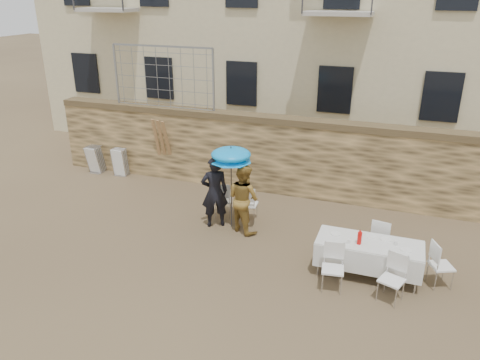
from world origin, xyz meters
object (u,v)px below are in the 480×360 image
(banquet_table, at_px, (370,244))
(table_chair_front_left, at_px, (333,268))
(soda_bottle, at_px, (359,238))
(chair_stack_left, at_px, (98,157))
(woman_dress, at_px, (243,198))
(chair_stack_right, at_px, (122,161))
(man_suit, at_px, (215,192))
(couple_chair_left, at_px, (223,199))
(table_chair_back, at_px, (381,238))
(couple_chair_right, at_px, (249,203))
(umbrella, at_px, (231,157))
(table_chair_side, at_px, (442,265))
(table_chair_front_right, at_px, (392,279))

(banquet_table, relative_size, table_chair_front_left, 2.19)
(table_chair_front_left, bearing_deg, banquet_table, 43.64)
(soda_bottle, height_order, chair_stack_left, soda_bottle)
(woman_dress, xyz_separation_m, chair_stack_right, (-4.87, 2.25, -0.40))
(man_suit, height_order, couple_chair_left, man_suit)
(couple_chair_left, xyz_separation_m, table_chair_front_left, (3.20, -2.28, 0.00))
(soda_bottle, xyz_separation_m, table_chair_back, (0.40, 0.95, -0.43))
(woman_dress, distance_m, table_chair_back, 3.28)
(couple_chair_left, distance_m, table_chair_front_left, 3.93)
(chair_stack_left, bearing_deg, chair_stack_right, 0.00)
(couple_chair_left, bearing_deg, couple_chair_right, 164.90)
(table_chair_back, xyz_separation_m, chair_stack_right, (-8.12, 2.43, -0.02))
(man_suit, bearing_deg, table_chair_front_left, 121.34)
(umbrella, bearing_deg, couple_chair_left, 131.63)
(woman_dress, height_order, chair_stack_left, woman_dress)
(umbrella, height_order, table_chair_side, umbrella)
(banquet_table, distance_m, chair_stack_right, 8.56)
(banquet_table, xyz_separation_m, table_chair_front_right, (0.50, -0.75, -0.25))
(table_chair_back, bearing_deg, woman_dress, 6.56)
(couple_chair_left, distance_m, table_chair_side, 5.39)
(umbrella, bearing_deg, table_chair_side, -11.53)
(umbrella, bearing_deg, man_suit, -165.96)
(couple_chair_left, xyz_separation_m, couple_chair_right, (0.70, 0.00, 0.00))
(umbrella, xyz_separation_m, chair_stack_left, (-5.42, 2.15, -1.37))
(woman_dress, bearing_deg, soda_bottle, -174.00)
(table_chair_side, height_order, chair_stack_right, table_chair_side)
(couple_chair_left, xyz_separation_m, chair_stack_right, (-4.12, 1.70, -0.02))
(banquet_table, height_order, table_chair_front_right, table_chair_front_right)
(man_suit, bearing_deg, table_chair_front_right, 127.82)
(man_suit, relative_size, couple_chair_left, 1.89)
(couple_chair_left, height_order, chair_stack_right, couple_chair_left)
(couple_chair_right, relative_size, soda_bottle, 3.69)
(table_chair_back, relative_size, chair_stack_left, 1.04)
(table_chair_front_right, relative_size, table_chair_side, 1.00)
(man_suit, bearing_deg, chair_stack_left, -54.44)
(woman_dress, xyz_separation_m, table_chair_front_right, (3.55, -1.73, -0.38))
(man_suit, bearing_deg, banquet_table, 135.27)
(man_suit, xyz_separation_m, table_chair_side, (5.20, -0.88, -0.43))
(couple_chair_right, bearing_deg, soda_bottle, 144.29)
(woman_dress, distance_m, couple_chair_left, 1.00)
(umbrella, bearing_deg, chair_stack_left, 158.35)
(couple_chair_left, bearing_deg, soda_bottle, 139.91)
(man_suit, height_order, table_chair_side, man_suit)
(umbrella, bearing_deg, woman_dress, -15.95)
(table_chair_back, bearing_deg, couple_chair_left, -0.62)
(banquet_table, relative_size, table_chair_side, 2.19)
(couple_chair_left, bearing_deg, chair_stack_right, -37.54)
(umbrella, xyz_separation_m, table_chair_front_left, (2.80, -1.83, -1.35))
(woman_dress, distance_m, couple_chair_right, 0.67)
(table_chair_side, xyz_separation_m, chair_stack_right, (-9.32, 3.13, -0.02))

